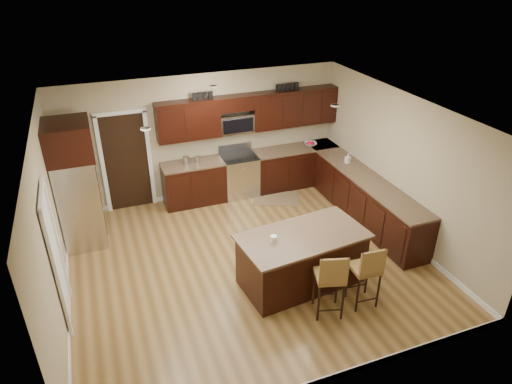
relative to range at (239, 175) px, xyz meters
name	(u,v)px	position (x,y,z in m)	size (l,w,h in m)	color
floor	(248,261)	(-0.68, -2.45, -0.47)	(6.00, 6.00, 0.00)	olive
ceiling	(247,115)	(-0.68, -2.45, 2.23)	(6.00, 6.00, 0.00)	silver
wall_back	(204,137)	(-0.68, 0.30, 0.88)	(6.00, 6.00, 0.00)	tan
wall_left	(50,230)	(-3.68, -2.45, 0.88)	(5.50, 5.50, 0.00)	tan
wall_right	(401,167)	(2.32, -2.45, 0.88)	(5.50, 5.50, 0.00)	tan
base_cabinets	(309,186)	(1.22, -1.01, -0.01)	(4.02, 3.96, 0.92)	black
upper_cabinets	(252,112)	(0.36, 0.13, 1.37)	(4.00, 0.33, 0.80)	black
range	(239,175)	(0.00, 0.00, 0.00)	(0.76, 0.64, 1.11)	silver
microwave	(236,123)	(0.00, 0.15, 1.15)	(0.76, 0.31, 0.40)	silver
doorway	(127,162)	(-2.33, 0.28, 0.56)	(0.85, 0.03, 2.06)	black
pantry_door	(56,260)	(-3.66, -2.75, 0.55)	(0.03, 0.80, 2.04)	white
letter_decor	(246,91)	(0.22, 0.13, 1.82)	(2.20, 0.03, 0.15)	black
island	(301,260)	(-0.06, -3.27, -0.04)	(2.12, 1.27, 0.92)	black
stool_mid	(331,278)	(-0.01, -4.12, 0.22)	(0.52, 0.52, 1.11)	olive
stool_right	(367,269)	(0.61, -4.12, 0.20)	(0.43, 0.43, 1.08)	olive
refrigerator	(76,184)	(-3.30, -0.75, 0.74)	(0.79, 0.92, 2.35)	silver
floor_mat	(276,198)	(0.69, -0.50, -0.47)	(1.02, 0.68, 0.01)	brown
fruit_bowl	(310,144)	(1.73, 0.00, 0.48)	(0.28, 0.28, 0.07)	silver
soap_bottle	(348,158)	(2.02, -1.14, 0.55)	(0.09, 0.10, 0.21)	#B2B2B2
canister_tall	(186,160)	(-1.16, 0.00, 0.54)	(0.12, 0.12, 0.18)	silver
canister_short	(197,159)	(-0.92, 0.00, 0.52)	(0.11, 0.11, 0.15)	silver
island_jar	(274,239)	(-0.56, -3.27, 0.50)	(0.10, 0.10, 0.10)	white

